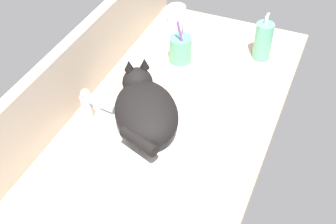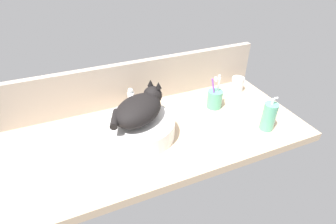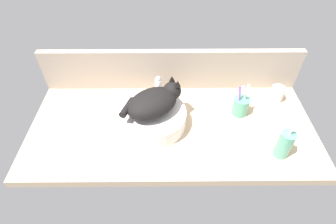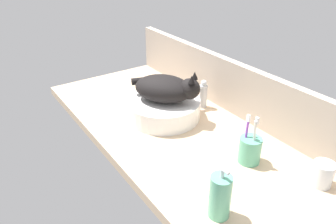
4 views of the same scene
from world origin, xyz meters
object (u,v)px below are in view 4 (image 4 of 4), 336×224
at_px(faucet, 201,93).
at_px(water_glass, 322,175).
at_px(soap_dispenser, 220,196).
at_px(sink_basin, 164,109).
at_px(cat, 166,88).
at_px(toothbrush_cup, 250,149).

xyz_separation_m(faucet, water_glass, (0.63, -0.02, -0.04)).
bearing_deg(soap_dispenser, faucet, 145.12).
relative_size(faucet, soap_dispenser, 0.79).
xyz_separation_m(sink_basin, cat, (0.01, 0.01, 0.10)).
bearing_deg(faucet, soap_dispenser, -34.88).
bearing_deg(toothbrush_cup, cat, -171.45).
distance_m(sink_basin, toothbrush_cup, 0.44).
bearing_deg(sink_basin, water_glass, 14.95).
distance_m(faucet, toothbrush_cup, 0.43).
xyz_separation_m(sink_basin, toothbrush_cup, (0.44, 0.07, 0.01)).
xyz_separation_m(sink_basin, soap_dispenser, (0.57, -0.19, 0.03)).
height_order(sink_basin, toothbrush_cup, toothbrush_cup).
bearing_deg(water_glass, faucet, 178.28).
height_order(cat, water_glass, cat).
distance_m(cat, faucet, 0.20).
bearing_deg(soap_dispenser, water_glass, 76.53).
xyz_separation_m(sink_basin, water_glass, (0.66, 0.18, -0.01)).
height_order(cat, toothbrush_cup, cat).
bearing_deg(soap_dispenser, sink_basin, 161.77).
bearing_deg(faucet, water_glass, -1.72).
xyz_separation_m(soap_dispenser, toothbrush_cup, (-0.13, 0.26, -0.02)).
bearing_deg(water_glass, soap_dispenser, -103.47).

